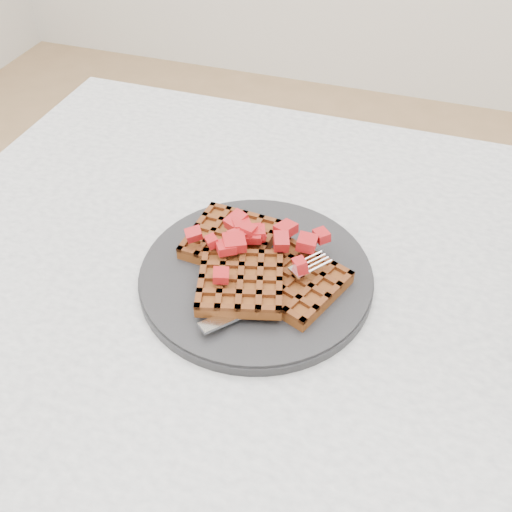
{
  "coord_description": "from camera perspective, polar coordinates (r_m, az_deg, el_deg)",
  "views": [
    {
      "loc": [
        0.02,
        -0.47,
        1.25
      ],
      "look_at": [
        -0.13,
        -0.01,
        0.79
      ],
      "focal_mm": 40.0,
      "sensor_mm": 36.0,
      "label": 1
    }
  ],
  "objects": [
    {
      "name": "plate",
      "position": [
        0.69,
        0.0,
        -1.94
      ],
      "size": [
        0.28,
        0.28,
        0.02
      ],
      "primitive_type": "cylinder",
      "color": "black",
      "rests_on": "table"
    },
    {
      "name": "strawberry_pile",
      "position": [
        0.65,
        -0.0,
        0.89
      ],
      "size": [
        0.15,
        0.15,
        0.02
      ],
      "primitive_type": null,
      "color": "#940006",
      "rests_on": "waffles"
    },
    {
      "name": "waffles",
      "position": [
        0.67,
        -0.09,
        -1.01
      ],
      "size": [
        0.21,
        0.19,
        0.03
      ],
      "color": "brown",
      "rests_on": "plate"
    },
    {
      "name": "table",
      "position": [
        0.77,
        9.73,
        -9.89
      ],
      "size": [
        1.2,
        0.8,
        0.75
      ],
      "color": "silver",
      "rests_on": "ground"
    },
    {
      "name": "fork",
      "position": [
        0.64,
        1.98,
        -3.8
      ],
      "size": [
        0.13,
        0.16,
        0.02
      ],
      "primitive_type": null,
      "rotation": [
        0.0,
        0.0,
        -0.65
      ],
      "color": "silver",
      "rests_on": "plate"
    }
  ]
}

